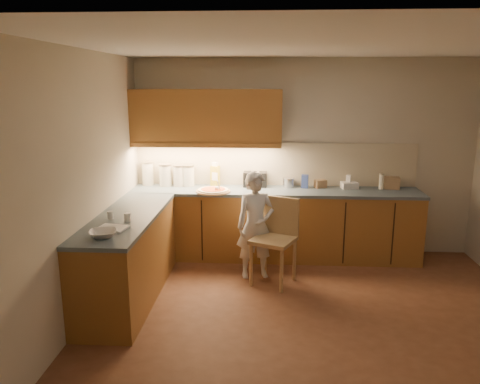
# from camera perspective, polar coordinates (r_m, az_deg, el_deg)

# --- Properties ---
(room) EXTENTS (4.54, 4.50, 2.62)m
(room) POSITION_cam_1_polar(r_m,az_deg,el_deg) (4.32, 9.69, 4.97)
(room) COLOR #59321E
(room) RESTS_ON ground
(l_counter) EXTENTS (3.77, 2.62, 0.92)m
(l_counter) POSITION_cam_1_polar(r_m,az_deg,el_deg) (5.81, -1.18, -5.06)
(l_counter) COLOR #915F2A
(l_counter) RESTS_ON ground
(backsplash) EXTENTS (3.75, 0.02, 0.58)m
(backsplash) POSITION_cam_1_polar(r_m,az_deg,el_deg) (6.33, 4.28, 3.41)
(backsplash) COLOR #C1B696
(backsplash) RESTS_ON l_counter
(upper_cabinets) EXTENTS (1.95, 0.36, 0.73)m
(upper_cabinets) POSITION_cam_1_polar(r_m,az_deg,el_deg) (6.15, -4.12, 9.12)
(upper_cabinets) COLOR #915F2A
(upper_cabinets) RESTS_ON ground
(pizza_on_board) EXTENTS (0.44, 0.44, 0.18)m
(pizza_on_board) POSITION_cam_1_polar(r_m,az_deg,el_deg) (5.97, -3.27, 0.19)
(pizza_on_board) COLOR tan
(pizza_on_board) RESTS_ON l_counter
(child) EXTENTS (0.52, 0.41, 1.27)m
(child) POSITION_cam_1_polar(r_m,az_deg,el_deg) (5.53, 1.94, -4.10)
(child) COLOR silver
(child) RESTS_ON ground
(wooden_chair) EXTENTS (0.59, 0.59, 0.99)m
(wooden_chair) POSITION_cam_1_polar(r_m,az_deg,el_deg) (5.44, 4.45, -5.13)
(wooden_chair) COLOR tan
(wooden_chair) RESTS_ON ground
(mixing_bowl) EXTENTS (0.31, 0.31, 0.06)m
(mixing_bowl) POSITION_cam_1_polar(r_m,az_deg,el_deg) (4.42, -16.37, -4.90)
(mixing_bowl) COLOR white
(mixing_bowl) RESTS_ON l_counter
(canister_a) EXTENTS (0.16, 0.16, 0.32)m
(canister_a) POSITION_cam_1_polar(r_m,az_deg,el_deg) (6.47, -11.19, 2.26)
(canister_a) COLOR white
(canister_a) RESTS_ON l_counter
(canister_b) EXTENTS (0.17, 0.17, 0.30)m
(canister_b) POSITION_cam_1_polar(r_m,az_deg,el_deg) (6.36, -9.07, 2.08)
(canister_b) COLOR white
(canister_b) RESTS_ON l_counter
(canister_c) EXTENTS (0.15, 0.15, 0.29)m
(canister_c) POSITION_cam_1_polar(r_m,az_deg,el_deg) (6.33, -7.49, 2.01)
(canister_c) COLOR silver
(canister_c) RESTS_ON l_counter
(canister_d) EXTENTS (0.18, 0.18, 0.29)m
(canister_d) POSITION_cam_1_polar(r_m,az_deg,el_deg) (6.34, -6.35, 2.05)
(canister_d) COLOR white
(canister_d) RESTS_ON l_counter
(oil_jug) EXTENTS (0.13, 0.12, 0.32)m
(oil_jug) POSITION_cam_1_polar(r_m,az_deg,el_deg) (6.31, -3.06, 2.07)
(oil_jug) COLOR gold
(oil_jug) RESTS_ON l_counter
(toaster) EXTENTS (0.31, 0.19, 0.20)m
(toaster) POSITION_cam_1_polar(r_m,az_deg,el_deg) (6.26, 1.86, 1.56)
(toaster) COLOR black
(toaster) RESTS_ON l_counter
(steel_pot) EXTENTS (0.16, 0.16, 0.13)m
(steel_pot) POSITION_cam_1_polar(r_m,az_deg,el_deg) (6.27, 5.92, 1.17)
(steel_pot) COLOR silver
(steel_pot) RESTS_ON l_counter
(blue_box) EXTENTS (0.10, 0.08, 0.18)m
(blue_box) POSITION_cam_1_polar(r_m,az_deg,el_deg) (6.24, 7.91, 1.29)
(blue_box) COLOR #304590
(blue_box) RESTS_ON l_counter
(card_box_a) EXTENTS (0.17, 0.15, 0.11)m
(card_box_a) POSITION_cam_1_polar(r_m,az_deg,el_deg) (6.30, 9.77, 1.00)
(card_box_a) COLOR #A07D56
(card_box_a) RESTS_ON l_counter
(white_bottle) EXTENTS (0.07, 0.07, 0.17)m
(white_bottle) POSITION_cam_1_polar(r_m,az_deg,el_deg) (6.36, 13.06, 1.27)
(white_bottle) COLOR white
(white_bottle) RESTS_ON l_counter
(flat_pack) EXTENTS (0.23, 0.18, 0.08)m
(flat_pack) POSITION_cam_1_polar(r_m,az_deg,el_deg) (6.33, 13.20, 0.80)
(flat_pack) COLOR silver
(flat_pack) RESTS_ON l_counter
(tall_jar) EXTENTS (0.07, 0.07, 0.21)m
(tall_jar) POSITION_cam_1_polar(r_m,az_deg,el_deg) (6.38, 16.86, 1.27)
(tall_jar) COLOR white
(tall_jar) RESTS_ON l_counter
(card_box_b) EXTENTS (0.21, 0.18, 0.15)m
(card_box_b) POSITION_cam_1_polar(r_m,az_deg,el_deg) (6.46, 18.02, 1.06)
(card_box_b) COLOR #977651
(card_box_b) RESTS_ON l_counter
(dough_cloth) EXTENTS (0.30, 0.26, 0.02)m
(dough_cloth) POSITION_cam_1_polar(r_m,az_deg,el_deg) (4.63, -15.32, -4.28)
(dough_cloth) COLOR white
(dough_cloth) RESTS_ON l_counter
(spice_jar_a) EXTENTS (0.07, 0.07, 0.08)m
(spice_jar_a) POSITION_cam_1_polar(r_m,az_deg,el_deg) (4.96, -15.54, -2.74)
(spice_jar_a) COLOR silver
(spice_jar_a) RESTS_ON l_counter
(spice_jar_b) EXTENTS (0.09, 0.09, 0.09)m
(spice_jar_b) POSITION_cam_1_polar(r_m,az_deg,el_deg) (4.82, -13.56, -3.03)
(spice_jar_b) COLOR white
(spice_jar_b) RESTS_ON l_counter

